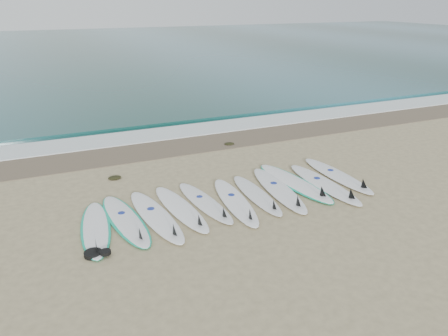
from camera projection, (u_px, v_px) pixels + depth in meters
name	position (u px, v px, depth m)	size (l,w,h in m)	color
ground	(230.00, 199.00, 9.87)	(120.00, 120.00, 0.00)	tan
ocean	(73.00, 50.00, 37.53)	(120.00, 55.00, 0.03)	#1C5054
wet_sand_band	(175.00, 146.00, 13.36)	(120.00, 1.80, 0.01)	brown
foam_band	(162.00, 134.00, 14.55)	(120.00, 1.40, 0.04)	silver
wave_crest	(150.00, 122.00, 15.81)	(120.00, 1.00, 0.10)	#1C5054
surfboard_0	(96.00, 229.00, 8.53)	(0.87, 2.46, 0.31)	white
surfboard_1	(126.00, 220.00, 8.86)	(0.87, 2.61, 0.32)	white
surfboard_2	(157.00, 216.00, 8.98)	(0.82, 2.72, 0.34)	white
surfboard_3	(182.00, 209.00, 9.31)	(0.77, 2.58, 0.32)	white
surfboard_4	(206.00, 203.00, 9.59)	(0.75, 2.44, 0.31)	white
surfboard_5	(236.00, 202.00, 9.62)	(0.82, 2.64, 0.33)	white
surfboard_6	(257.00, 195.00, 9.96)	(0.59, 2.39, 0.30)	silver
surfboard_7	(280.00, 190.00, 10.22)	(0.87, 2.81, 0.35)	white
surfboard_8	(295.00, 183.00, 10.63)	(0.92, 2.83, 0.35)	white
surfboard_9	(325.00, 184.00, 10.52)	(0.59, 2.75, 0.35)	white
surfboard_10	(339.00, 176.00, 11.04)	(0.58, 2.67, 0.34)	white
seaweed_near	(115.00, 178.00, 10.99)	(0.33, 0.26, 0.06)	black
seaweed_far	(229.00, 144.00, 13.53)	(0.31, 0.24, 0.06)	black
leash_coil	(96.00, 254.00, 7.70)	(0.46, 0.36, 0.11)	black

